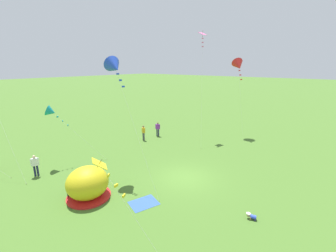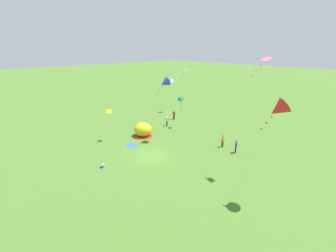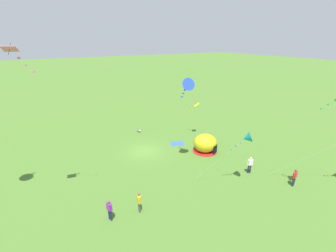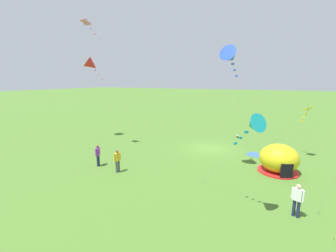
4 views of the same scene
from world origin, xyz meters
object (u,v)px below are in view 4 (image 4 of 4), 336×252
person_watching_sky (297,199)px  kite_red (92,65)px  person_strolling (98,154)px  popup_tent (279,159)px  person_near_tent (117,160)px  kite_yellow (306,112)px  toddler_crawling (237,136)px  kite_teal (253,125)px  kite_blue (231,56)px  kite_pink (89,28)px

person_watching_sky → kite_red: size_ratio=0.19×
person_strolling → person_watching_sky: (-13.58, 0.79, 0.00)m
popup_tent → person_near_tent: 11.81m
person_watching_sky → kite_red: (20.30, -7.58, 7.36)m
kite_red → person_watching_sky: bearing=159.5°
person_watching_sky → kite_yellow: kite_yellow is taller
person_near_tent → person_watching_sky: bearing=177.5°
toddler_crawling → kite_red: 18.60m
kite_teal → kite_blue: (2.33, -5.64, 3.62)m
popup_tent → kite_blue: (3.66, 1.11, 7.26)m
person_strolling → kite_pink: (3.62, -3.64, 10.32)m
person_near_tent → kite_red: bearing=-38.6°
kite_red → kite_yellow: size_ratio=2.02×
kite_yellow → toddler_crawling: bearing=-36.2°
person_strolling → kite_yellow: kite_yellow is taller
popup_tent → toddler_crawling: size_ratio=5.07×
person_strolling → kite_blue: bearing=-156.9°
kite_pink → kite_blue: 13.05m
person_strolling → kite_red: (6.72, -6.79, 7.36)m
toddler_crawling → kite_yellow: size_ratio=0.12×
person_strolling → person_watching_sky: same height
person_near_tent → kite_pink: size_ratio=0.14×
popup_tent → person_strolling: size_ratio=1.63×
kite_blue → person_watching_sky: bearing=134.0°
popup_tent → kite_red: bearing=-5.3°
toddler_crawling → kite_blue: bearing=94.2°
kite_red → kite_yellow: 21.85m
person_strolling → person_watching_sky: bearing=176.7°
popup_tent → kite_red: size_ratio=0.31×
person_watching_sky → person_near_tent: bearing=-2.5°
popup_tent → person_watching_sky: (-0.85, 5.77, -0.03)m
toddler_crawling → kite_red: size_ratio=0.06×
toddler_crawling → person_watching_sky: size_ratio=0.32×
person_watching_sky → person_near_tent: size_ratio=1.00×
kite_red → kite_blue: 16.05m
toddler_crawling → person_near_tent: bearing=66.9°
popup_tent → kite_pink: size_ratio=0.23×
person_strolling → kite_red: size_ratio=0.19×
person_watching_sky → kite_red: kite_red is taller
kite_pink → kite_red: kite_pink is taller
toddler_crawling → person_near_tent: 15.70m
popup_tent → person_near_tent: popup_tent is taller
person_near_tent → kite_red: (8.88, -7.08, 7.36)m
kite_pink → toddler_crawling: bearing=-138.7°
kite_pink → kite_teal: 17.29m
toddler_crawling → kite_yellow: bearing=143.8°
person_watching_sky → kite_pink: bearing=-14.4°
person_watching_sky → kite_teal: kite_teal is taller
kite_pink → kite_blue: kite_pink is taller
popup_tent → kite_yellow: size_ratio=0.62×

